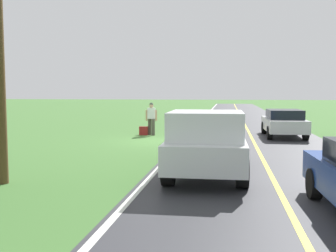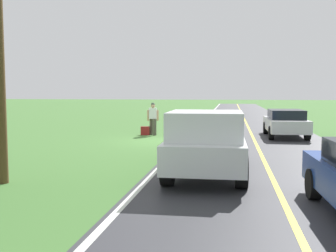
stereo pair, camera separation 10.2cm
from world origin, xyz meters
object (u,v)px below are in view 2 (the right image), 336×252
(hitchhiker_walking, at_px, (153,117))
(pickup_truck_passing, at_px, (207,141))
(suitcase_carried, at_px, (145,131))
(sedan_near_oncoming, at_px, (285,122))

(hitchhiker_walking, bearing_deg, pickup_truck_passing, 109.47)
(suitcase_carried, height_order, pickup_truck_passing, pickup_truck_passing)
(suitcase_carried, bearing_deg, hitchhiker_walking, 100.86)
(suitcase_carried, bearing_deg, sedan_near_oncoming, 88.82)
(hitchhiker_walking, relative_size, sedan_near_oncoming, 0.40)
(hitchhiker_walking, distance_m, sedan_near_oncoming, 6.91)
(pickup_truck_passing, bearing_deg, suitcase_carried, -68.21)
(suitcase_carried, xyz_separation_m, sedan_near_oncoming, (-7.32, -0.32, 0.52))
(sedan_near_oncoming, bearing_deg, pickup_truck_passing, 71.31)
(hitchhiker_walking, xyz_separation_m, suitcase_carried, (0.41, 0.11, -0.75))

